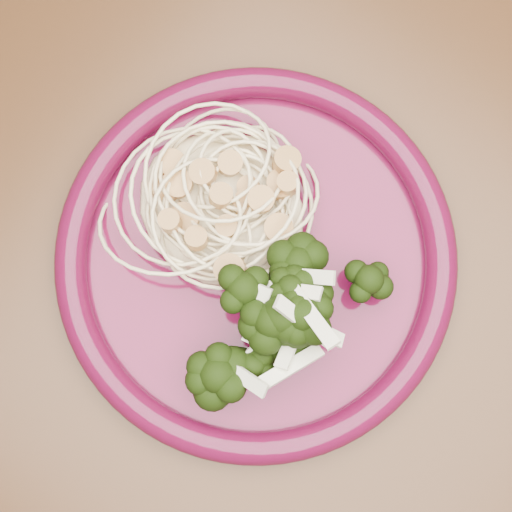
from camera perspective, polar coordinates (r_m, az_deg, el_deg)
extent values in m
plane|color=brown|center=(1.26, -3.43, -6.85)|extent=(3.50, 3.50, 0.00)
cube|color=#472814|center=(0.53, -8.07, -2.95)|extent=(1.20, 0.80, 0.04)
cylinder|color=#540A28|center=(0.51, 0.00, -0.32)|extent=(0.35, 0.35, 0.01)
torus|color=#540B28|center=(0.50, 0.00, -0.15)|extent=(0.36, 0.36, 0.02)
ellipsoid|color=beige|center=(0.50, -2.84, 4.03)|extent=(0.15, 0.14, 0.03)
ellipsoid|color=black|center=(0.48, 3.65, -4.94)|extent=(0.13, 0.17, 0.05)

